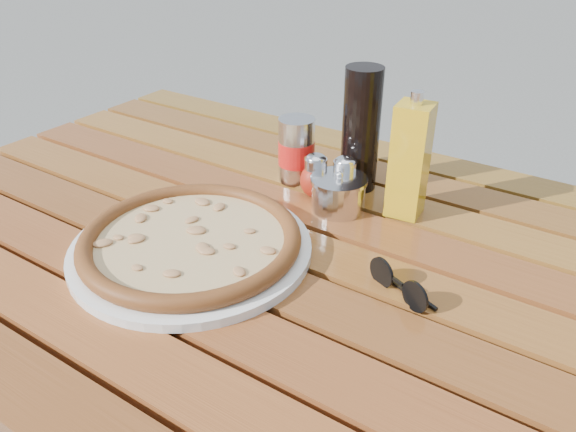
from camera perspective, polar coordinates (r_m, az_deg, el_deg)
The scene contains 10 objects.
table at distance 0.92m, azimuth -0.69°, elevation -6.23°, with size 1.40×0.90×0.75m.
plate at distance 0.85m, azimuth -9.78°, elevation -3.25°, with size 0.36×0.36×0.01m, color white.
pizza at distance 0.85m, azimuth -9.87°, elevation -2.36°, with size 0.38×0.38×0.03m.
pepper_shaker at distance 0.98m, azimuth 2.80°, elevation 4.06°, with size 0.07×0.07×0.08m.
oregano_shaker at distance 0.98m, azimuth 5.72°, elevation 3.74°, with size 0.06×0.06×0.08m.
dark_bottle at distance 1.00m, azimuth 7.42°, elevation 8.69°, with size 0.07×0.07×0.22m, color black.
soda_can at distance 1.03m, azimuth 0.87°, elevation 6.66°, with size 0.07×0.07×0.12m.
olive_oil_cruet at distance 0.92m, azimuth 12.26°, elevation 5.55°, with size 0.06×0.06×0.21m.
parmesan_tin at distance 0.95m, azimuth 5.14°, elevation 2.32°, with size 0.12×0.12×0.07m.
sunglasses at distance 0.77m, azimuth 11.22°, elevation -6.88°, with size 0.11×0.06×0.04m.
Camera 1 is at (0.42, -0.61, 1.22)m, focal length 35.00 mm.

